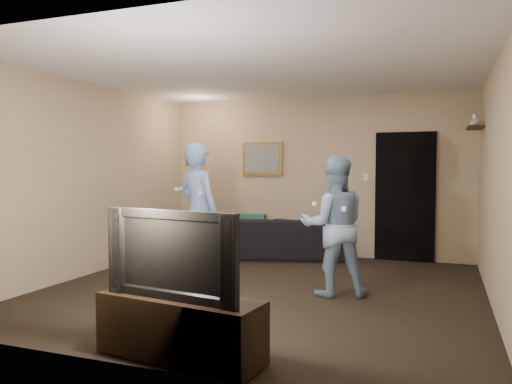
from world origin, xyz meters
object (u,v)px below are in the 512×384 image
at_px(wii_player_left, 198,211).
at_px(television, 179,253).
at_px(sofa, 273,237).
at_px(wii_player_right, 334,226).
at_px(tv_console, 180,327).

bearing_deg(wii_player_left, television, -65.72).
xyz_separation_m(sofa, television, (0.70, -4.30, 0.50)).
height_order(television, wii_player_right, wii_player_right).
distance_m(tv_console, television, 0.57).
height_order(sofa, tv_console, sofa).
bearing_deg(tv_console, sofa, 107.08).
xyz_separation_m(sofa, wii_player_left, (-0.42, -1.81, 0.56)).
bearing_deg(sofa, wii_player_left, 61.24).
bearing_deg(wii_player_left, sofa, 76.97).
xyz_separation_m(tv_console, television, (0.00, 0.00, 0.57)).
height_order(television, wii_player_left, wii_player_left).
xyz_separation_m(television, wii_player_left, (-1.12, 2.49, 0.07)).
height_order(sofa, wii_player_right, wii_player_right).
xyz_separation_m(tv_console, wii_player_left, (-1.12, 2.49, 0.64)).
xyz_separation_m(sofa, tv_console, (0.70, -4.30, -0.07)).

